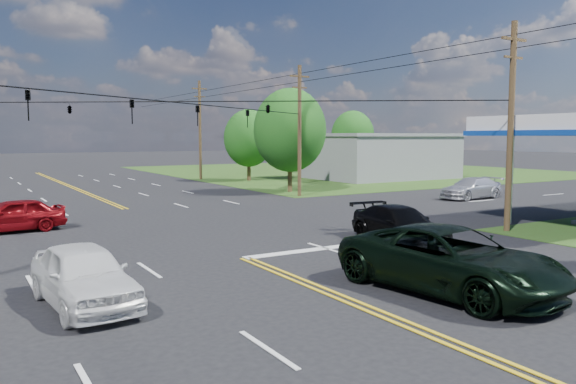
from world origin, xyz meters
TOP-DOWN VIEW (x-y plane):
  - ground at (0.00, 12.00)m, footprint 280.00×280.00m
  - grass_ne at (35.00, 44.00)m, footprint 46.00×48.00m
  - stop_bar at (5.00, 4.00)m, footprint 10.00×0.50m
  - retail_ne at (30.00, 32.00)m, footprint 14.00×10.00m
  - pole_se at (13.00, 3.00)m, footprint 1.60×0.28m
  - pole_ne at (13.00, 21.00)m, footprint 1.60×0.28m
  - pole_right_far at (13.00, 40.00)m, footprint 1.60×0.28m
  - span_wire_signals at (0.00, 12.00)m, footprint 26.00×18.00m
  - power_lines at (0.00, 10.00)m, footprint 26.04×100.00m
  - tree_right_a at (14.00, 24.00)m, footprint 5.70×5.70m
  - tree_right_b at (16.50, 36.00)m, footprint 4.94×4.94m
  - tree_far_r at (34.00, 42.00)m, footprint 5.32×5.32m
  - pickup_dkgreen at (3.00, -2.86)m, footprint 3.85×6.92m
  - suv_black at (6.88, 3.50)m, footprint 2.65×5.36m
  - pickup_white at (-6.09, 1.08)m, footprint 2.30×4.87m
  - sedan_red at (-6.58, 14.55)m, footprint 4.68×2.25m
  - sedan_far at (22.54, 13.38)m, footprint 5.23×2.36m
  - polesign_ne at (17.00, 28.90)m, footprint 1.98×0.98m

SIDE VIEW (x-z plane):
  - ground at x=0.00m, z-range 0.00..0.00m
  - grass_ne at x=35.00m, z-range -0.01..0.01m
  - stop_bar at x=5.00m, z-range -0.01..0.01m
  - sedan_far at x=22.54m, z-range 0.00..1.49m
  - suv_black at x=6.88m, z-range 0.00..1.50m
  - sedan_red at x=-6.58m, z-range 0.00..1.54m
  - pickup_white at x=-6.09m, z-range 0.00..1.61m
  - pickup_dkgreen at x=3.00m, z-range 0.00..1.83m
  - retail_ne at x=30.00m, z-range 0.00..4.40m
  - tree_right_b at x=16.50m, z-range 0.68..7.76m
  - tree_far_r at x=34.00m, z-range 0.73..8.36m
  - tree_right_a at x=14.00m, z-range 0.78..8.96m
  - pole_se at x=13.00m, z-range 0.17..9.67m
  - pole_ne at x=13.00m, z-range 0.17..9.67m
  - pole_right_far at x=13.00m, z-range 0.17..10.17m
  - polesign_ne at x=17.00m, z-range 1.97..9.36m
  - span_wire_signals at x=0.00m, z-range 5.43..6.56m
  - power_lines at x=0.00m, z-range 8.28..8.92m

